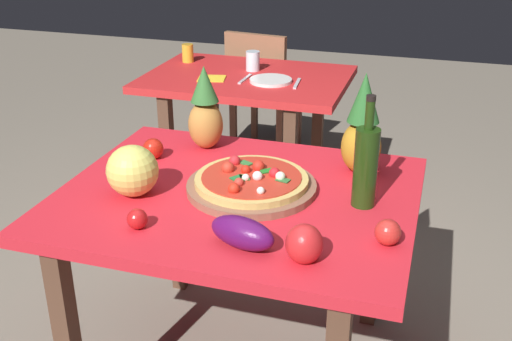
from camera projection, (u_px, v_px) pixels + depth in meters
name	position (u px, v px, depth m)	size (l,w,h in m)	color
display_table	(238.00, 216.00, 2.08)	(1.16, 0.95, 0.74)	brown
background_table	(247.00, 95.00, 3.37)	(1.07, 0.76, 0.74)	brown
dining_chair	(262.00, 88.00, 3.98)	(0.45, 0.45, 0.85)	brown
pizza_board	(252.00, 187.00, 2.05)	(0.43, 0.43, 0.03)	brown
pizza	(251.00, 179.00, 2.04)	(0.38, 0.38, 0.06)	tan
wine_bottle	(366.00, 165.00, 1.91)	(0.08, 0.08, 0.36)	#1D370E
pineapple_left	(362.00, 129.00, 2.13)	(0.14, 0.14, 0.36)	#B98321
pineapple_right	(205.00, 112.00, 2.34)	(0.13, 0.13, 0.32)	#BD8039
melon	(132.00, 171.00, 2.00)	(0.17, 0.17, 0.17)	#DED964
bell_pepper	(304.00, 244.00, 1.65)	(0.10, 0.10, 0.11)	red
eggplant	(242.00, 233.00, 1.72)	(0.20, 0.09, 0.09)	#511153
tomato_beside_pepper	(137.00, 219.00, 1.82)	(0.06, 0.06, 0.06)	red
tomato_by_bottle	(388.00, 232.00, 1.73)	(0.07, 0.07, 0.07)	red
tomato_at_corner	(153.00, 149.00, 2.29)	(0.08, 0.08, 0.08)	red
drinking_glass_juice	(188.00, 53.00, 3.56)	(0.07, 0.07, 0.10)	gold
drinking_glass_water	(253.00, 61.00, 3.39)	(0.08, 0.08, 0.11)	silver
dinner_plate	(271.00, 80.00, 3.21)	(0.22, 0.22, 0.02)	white
fork_utensil	(245.00, 79.00, 3.25)	(0.02, 0.18, 0.01)	silver
knife_utensil	(297.00, 83.00, 3.17)	(0.02, 0.18, 0.01)	silver
napkin_folded	(212.00, 78.00, 3.26)	(0.14, 0.12, 0.01)	yellow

